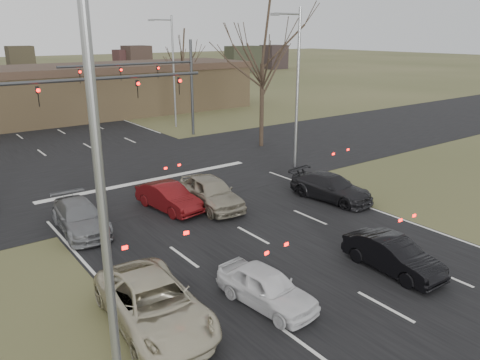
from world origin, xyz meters
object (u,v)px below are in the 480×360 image
Objects in this scene: streetlight_right_near at (296,82)px; mast_arm_far at (162,78)px; car_white_sedan at (266,287)px; car_charcoal_sedan at (331,187)px; building at (58,93)px; car_red_ahead at (169,197)px; streetlight_left at (112,203)px; car_black_hatch at (393,255)px; car_grey_ahead at (80,217)px; car_silver_suv at (154,304)px; car_silver_ahead at (211,192)px; streetlight_right_far at (172,66)px; mast_arm_near at (52,104)px.

mast_arm_far is at bearing 101.47° from streetlight_right_near.
car_charcoal_sedan is (9.24, 5.75, 0.04)m from car_white_sedan.
building is 30.24m from car_red_ahead.
streetlight_left reaches higher than car_red_ahead.
streetlight_right_near reaches higher than building.
car_grey_ahead reaches higher than car_black_hatch.
streetlight_left is 1.90× the size of car_silver_suv.
building is at bearing 92.39° from car_silver_ahead.
car_red_ahead is 2.15m from car_silver_ahead.
car_black_hatch is 0.85× the size of car_silver_ahead.
car_red_ahead is at bearing 160.16° from car_silver_ahead.
car_white_sedan is at bearing -113.35° from streetlight_right_far.
streetlight_right_near is (6.82, -28.00, 2.92)m from building.
car_red_ahead is at bearing 63.56° from car_silver_suv.
mast_arm_far reaches higher than car_charcoal_sedan.
car_black_hatch is at bearing -78.62° from car_red_ahead.
streetlight_right_far is 2.54× the size of car_black_hatch.
building is 28.97m from streetlight_right_near.
car_black_hatch is 13.40m from car_grey_ahead.
car_black_hatch is (11.06, 1.40, -4.94)m from streetlight_left.
streetlight_right_far is at bearing 74.93° from car_charcoal_sedan.
car_charcoal_sedan reaches higher than car_red_ahead.
mast_arm_near is 14.38m from streetlight_right_near.
car_white_sedan is (-12.32, -28.54, -4.95)m from streetlight_right_far.
car_silver_suv is at bearing 168.14° from car_black_hatch.
car_silver_suv is at bearing -119.93° from streetlight_right_far.
mast_arm_far is 2.12× the size of car_silver_suv.
car_silver_suv is (-1.23, -13.41, -4.34)m from mast_arm_near.
mast_arm_near is 3.25× the size of car_white_sedan.
car_red_ahead is (-7.63, -14.98, -4.35)m from mast_arm_far.
streetlight_right_near is at bearing -76.31° from building.
streetlight_right_far is at bearing 71.25° from car_silver_ahead.
car_white_sedan is (-11.82, -11.54, -4.95)m from streetlight_right_near.
streetlight_left reaches higher than car_charcoal_sedan.
mast_arm_near is 17.85m from car_black_hatch.
mast_arm_near is 20.20m from streetlight_right_far.
car_grey_ahead is (-12.07, -14.94, -4.35)m from mast_arm_far.
streetlight_left is 2.54× the size of car_black_hatch.
streetlight_left reaches higher than car_grey_ahead.
car_black_hatch is at bearing -74.69° from car_silver_ahead.
building is 4.24× the size of streetlight_left.
mast_arm_near reaches higher than car_white_sedan.
building is 31.03m from car_grey_ahead.
streetlight_left is 2.14× the size of car_charcoal_sedan.
car_red_ahead is (-10.26, -1.98, -4.92)m from streetlight_right_near.
mast_arm_far is 30.89m from streetlight_left.
car_silver_suv is 1.41× the size of car_white_sedan.
streetlight_right_near reaches higher than car_charcoal_sedan.
car_silver_ahead is at bearing -92.78° from building.
streetlight_left is 12.19m from car_black_hatch.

